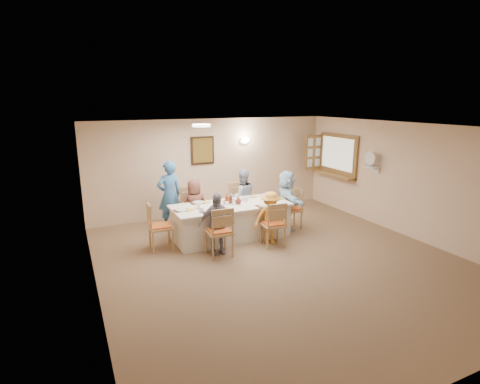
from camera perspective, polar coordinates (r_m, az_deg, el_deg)
name	(u,v)px	position (r m, az deg, el deg)	size (l,w,h in m)	color
ground	(281,261)	(7.25, 6.23, -10.36)	(7.00, 7.00, 0.00)	#7A6146
room_walls	(283,183)	(6.77, 6.57, 1.42)	(7.00, 7.00, 7.00)	beige
wall_picture	(203,150)	(9.71, -5.73, 6.32)	(0.62, 0.05, 0.72)	black
wall_sconce	(245,141)	(10.12, 0.76, 7.83)	(0.26, 0.09, 0.18)	white
ceiling_light	(201,125)	(7.56, -5.92, 10.05)	(0.36, 0.36, 0.05)	white
serving_hatch	(338,155)	(10.55, 14.71, 5.44)	(0.06, 1.50, 1.15)	brown
hatch_sill	(333,175)	(10.56, 14.03, 2.59)	(0.30, 1.50, 0.05)	brown
shutter_door	(313,152)	(10.98, 11.13, 5.95)	(0.55, 0.04, 1.00)	brown
fan_shelf	(372,167)	(9.52, 19.45, 3.62)	(0.22, 0.36, 0.03)	white
desk_fan	(371,161)	(9.48, 19.40, 4.50)	(0.30, 0.30, 0.28)	#A5A5A8
dining_table	(231,221)	(8.23, -1.40, -4.44)	(2.56, 1.08, 0.76)	silver
chair_back_left	(193,209)	(8.70, -7.15, -2.63)	(0.49, 0.49, 1.02)	tan
chair_back_right	(240,204)	(9.12, 0.03, -1.79)	(0.48, 0.48, 1.00)	tan
chair_front_left	(219,231)	(7.27, -3.21, -5.92)	(0.48, 0.48, 1.01)	tan
chair_front_right	(273,223)	(7.77, 5.05, -4.80)	(0.46, 0.46, 0.96)	tan
chair_left_end	(161,226)	(7.73, -12.02, -5.08)	(0.47, 0.47, 0.98)	tan
chair_right_end	(291,209)	(8.90, 7.78, -2.52)	(0.45, 0.45, 0.94)	tan
diner_back_left	(195,206)	(8.56, -6.92, -2.13)	(0.61, 0.40, 1.24)	brown
diner_back_right	(242,197)	(8.97, 0.36, -0.83)	(0.74, 0.62, 1.38)	#90A0B5
diner_front_left	(217,224)	(7.34, -3.57, -4.82)	(0.75, 0.37, 1.23)	gray
diner_front_right	(270,218)	(7.85, 4.63, -3.98)	(0.80, 0.55, 1.13)	gold
diner_right_end	(287,200)	(8.78, 7.11, -1.21)	(0.67, 1.35, 1.40)	#BEE6FF
caregiver	(170,195)	(8.83, -10.69, -0.49)	(0.65, 0.48, 1.62)	#3C78BD
placemat_fl	(212,213)	(7.52, -4.32, -3.18)	(0.35, 0.26, 0.01)	#472B19
plate_fl	(212,212)	(7.52, -4.32, -3.11)	(0.24, 0.24, 0.01)	white
napkin_fl	(221,212)	(7.54, -2.90, -3.06)	(0.13, 0.13, 0.01)	yellow
placemat_fr	(264,206)	(8.01, 3.74, -2.11)	(0.36, 0.27, 0.01)	#472B19
plate_fr	(264,205)	(8.00, 3.74, -2.05)	(0.24, 0.24, 0.01)	white
napkin_fr	(273,205)	(8.05, 5.03, -2.00)	(0.14, 0.14, 0.01)	yellow
placemat_bl	(198,203)	(8.29, -6.39, -1.62)	(0.36, 0.27, 0.01)	#472B19
plate_bl	(198,202)	(8.28, -6.39, -1.56)	(0.25, 0.25, 0.02)	white
napkin_bl	(207,202)	(8.29, -5.10, -1.52)	(0.15, 0.15, 0.01)	yellow
placemat_br	(247,197)	(8.73, 1.09, -0.74)	(0.35, 0.26, 0.01)	#472B19
plate_br	(247,196)	(8.72, 1.09, -0.68)	(0.25, 0.25, 0.02)	white
napkin_br	(255,196)	(8.76, 2.29, -0.65)	(0.14, 0.14, 0.01)	yellow
placemat_le	(182,210)	(7.76, -8.88, -2.78)	(0.33, 0.24, 0.01)	#472B19
plate_le	(182,210)	(7.75, -8.89, -2.71)	(0.24, 0.24, 0.02)	white
napkin_le	(191,210)	(7.76, -7.50, -2.68)	(0.14, 0.14, 0.01)	yellow
placemat_re	(276,199)	(8.61, 5.43, -1.01)	(0.35, 0.26, 0.01)	#472B19
plate_re	(276,198)	(8.61, 5.43, -0.95)	(0.23, 0.23, 0.01)	white
napkin_re	(283,198)	(8.66, 6.63, -0.91)	(0.14, 0.14, 0.01)	yellow
teacup_a	(202,210)	(7.56, -5.88, -2.82)	(0.12, 0.12, 0.09)	white
teacup_b	(237,195)	(8.72, -0.47, -0.50)	(0.11, 0.11, 0.08)	white
bowl_a	(224,208)	(7.79, -2.52, -2.38)	(0.26, 0.26, 0.05)	white
bowl_b	(240,198)	(8.47, 0.07, -0.99)	(0.24, 0.24, 0.06)	white
condiment_ketchup	(227,199)	(8.05, -2.01, -1.12)	(0.11, 0.11, 0.25)	#A5280E
condiment_brown	(231,199)	(8.16, -1.42, -1.12)	(0.09, 0.09, 0.19)	#512215
condiment_malt	(238,200)	(8.11, -0.29, -1.26)	(0.17, 0.17, 0.17)	#512215
drinking_glass	(224,202)	(8.09, -2.53, -1.55)	(0.06, 0.06, 0.10)	silver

